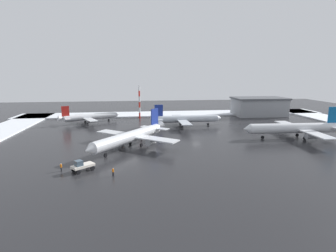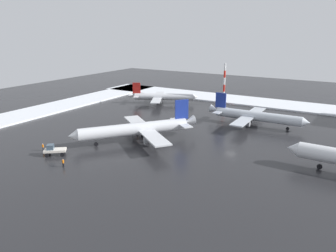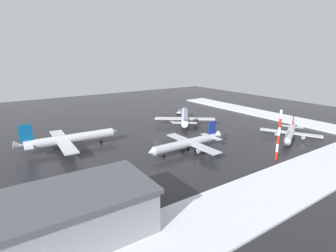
{
  "view_description": "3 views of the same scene",
  "coord_description": "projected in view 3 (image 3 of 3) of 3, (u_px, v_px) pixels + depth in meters",
  "views": [
    {
      "loc": [
        19.46,
        80.51,
        20.07
      ],
      "look_at": [
        10.27,
        7.53,
        5.43
      ],
      "focal_mm": 28.0,
      "sensor_mm": 36.0,
      "label": 1
    },
    {
      "loc": [
        -24.92,
        71.37,
        26.4
      ],
      "look_at": [
        16.39,
        2.15,
        2.7
      ],
      "focal_mm": 35.0,
      "sensor_mm": 36.0,
      "label": 2
    },
    {
      "loc": [
        -49.82,
        -81.06,
        30.22
      ],
      "look_at": [
        6.24,
        1.51,
        2.98
      ],
      "focal_mm": 28.0,
      "sensor_mm": 36.0,
      "label": 3
    }
  ],
  "objects": [
    {
      "name": "ground_crew_beside_wing",
      "position": [
        166.0,
        113.0,
        136.47
      ],
      "size": [
        0.36,
        0.36,
        1.71
      ],
      "rotation": [
        0.0,
        0.0,
        5.11
      ],
      "color": "black",
      "rests_on": "ground_plane"
    },
    {
      "name": "ground_crew_near_tug",
      "position": [
        187.0,
        112.0,
        139.22
      ],
      "size": [
        0.36,
        0.36,
        1.71
      ],
      "rotation": [
        0.0,
        0.0,
        0.63
      ],
      "color": "black",
      "rests_on": "ground_plane"
    },
    {
      "name": "snow_bank_far",
      "position": [
        272.0,
        191.0,
        59.68
      ],
      "size": [
        152.0,
        16.0,
        0.5
      ],
      "primitive_type": "cube",
      "color": "white",
      "rests_on": "ground_plane"
    },
    {
      "name": "airplane_far_rear",
      "position": [
        290.0,
        133.0,
        95.51
      ],
      "size": [
        23.96,
        20.4,
        7.66
      ],
      "rotation": [
        0.0,
        0.0,
        3.61
      ],
      "color": "silver",
      "rests_on": "ground_plane"
    },
    {
      "name": "antenna_mast",
      "position": [
        279.0,
        135.0,
        75.95
      ],
      "size": [
        0.7,
        0.7,
        15.16
      ],
      "color": "red",
      "rests_on": "ground_plane"
    },
    {
      "name": "ground_crew_mid_apron",
      "position": [
        194.0,
        123.0,
        116.74
      ],
      "size": [
        0.36,
        0.36,
        1.71
      ],
      "rotation": [
        0.0,
        0.0,
        4.78
      ],
      "color": "black",
      "rests_on": "ground_plane"
    },
    {
      "name": "airplane_distant_tail",
      "position": [
        188.0,
        143.0,
        83.79
      ],
      "size": [
        28.65,
        23.69,
        8.52
      ],
      "rotation": [
        0.0,
        0.0,
        3.15
      ],
      "color": "silver",
      "rests_on": "ground_plane"
    },
    {
      "name": "pushback_tug",
      "position": [
        180.0,
        112.0,
        137.26
      ],
      "size": [
        4.95,
        4.61,
        2.5
      ],
      "rotation": [
        0.0,
        0.0,
        0.68
      ],
      "color": "silver",
      "rests_on": "ground_plane"
    },
    {
      "name": "snow_bank_right",
      "position": [
        266.0,
        114.0,
        135.89
      ],
      "size": [
        14.0,
        116.0,
        0.5
      ],
      "primitive_type": "cube",
      "color": "white",
      "rests_on": "ground_plane"
    },
    {
      "name": "airplane_foreground_jet",
      "position": [
        69.0,
        139.0,
        86.37
      ],
      "size": [
        33.42,
        27.68,
        9.93
      ],
      "rotation": [
        0.0,
        0.0,
        6.24
      ],
      "color": "silver",
      "rests_on": "ground_plane"
    },
    {
      "name": "airplane_parked_starboard",
      "position": [
        185.0,
        117.0,
        117.62
      ],
      "size": [
        24.02,
        26.99,
        9.53
      ],
      "rotation": [
        0.0,
        0.0,
        0.91
      ],
      "color": "silver",
      "rests_on": "ground_plane"
    },
    {
      "name": "cargo_hangar",
      "position": [
        77.0,
        214.0,
        43.74
      ],
      "size": [
        25.23,
        15.39,
        8.8
      ],
      "rotation": [
        0.0,
        0.0,
        -0.02
      ],
      "color": "gray",
      "rests_on": "ground_plane"
    },
    {
      "name": "ground_plane",
      "position": [
        157.0,
        137.0,
        99.65
      ],
      "size": [
        240.0,
        240.0,
        0.0
      ],
      "primitive_type": "plane",
      "color": "#232326"
    }
  ]
}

